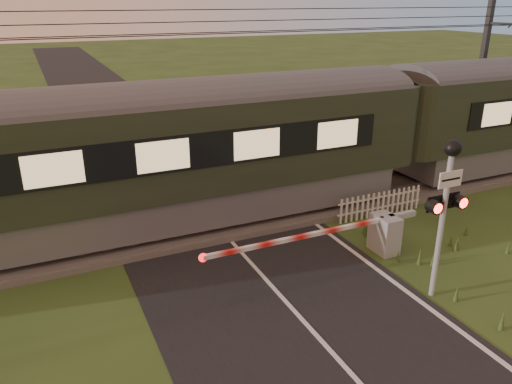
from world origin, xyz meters
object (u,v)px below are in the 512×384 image
crossing_signal (446,192)px  picket_fence (380,204)px  train (392,126)px  catenary_mast (483,70)px  boom_gate (377,233)px

crossing_signal → picket_fence: size_ratio=1.18×
train → catenary_mast: catenary_mast is taller
train → boom_gate: train is taller
catenary_mast → boom_gate: bearing=-148.3°
crossing_signal → boom_gate: bearing=88.5°
boom_gate → picket_fence: bearing=49.6°
boom_gate → train: bearing=48.4°
train → crossing_signal: bearing=-119.9°
crossing_signal → catenary_mast: (9.88, 8.27, 1.00)m
boom_gate → catenary_mast: 11.92m
picket_fence → catenary_mast: size_ratio=0.46×
crossing_signal → picket_fence: 4.97m
train → crossing_signal: 6.97m
picket_fence → catenary_mast: catenary_mast is taller
boom_gate → crossing_signal: 2.94m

